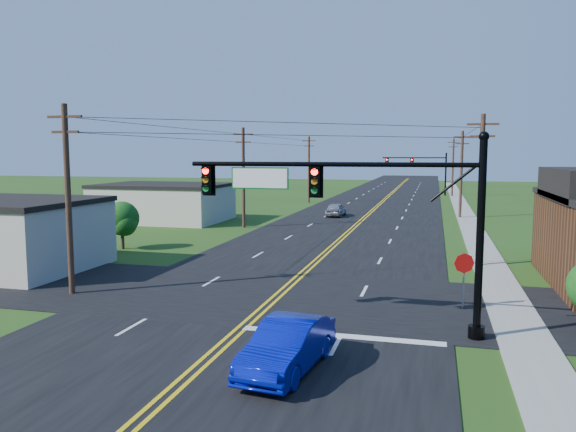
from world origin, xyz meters
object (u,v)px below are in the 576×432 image
(signal_mast_main, at_px, (355,206))
(blue_car, at_px, (288,347))
(signal_mast_far, at_px, (418,167))
(stop_sign, at_px, (464,269))

(signal_mast_main, xyz_separation_m, blue_car, (-1.41, -4.63, -3.97))
(signal_mast_far, bearing_deg, blue_car, -91.13)
(signal_mast_main, height_order, blue_car, signal_mast_main)
(signal_mast_main, bearing_deg, signal_mast_far, 89.92)
(signal_mast_far, bearing_deg, stop_sign, -86.58)
(signal_mast_far, distance_m, stop_sign, 68.20)
(stop_sign, bearing_deg, signal_mast_main, -153.10)
(signal_mast_far, bearing_deg, signal_mast_main, -90.08)
(signal_mast_main, relative_size, stop_sign, 4.58)
(blue_car, distance_m, stop_sign, 10.30)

